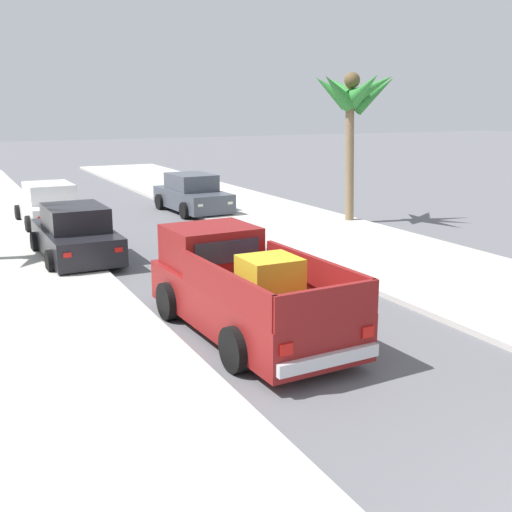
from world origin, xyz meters
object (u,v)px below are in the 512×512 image
(pickup_truck, at_px, (243,291))
(car_right_near, at_px, (76,235))
(car_left_mid, at_px, (50,206))
(car_right_mid, at_px, (192,195))
(palm_tree_left_mid, at_px, (354,96))

(pickup_truck, bearing_deg, car_right_near, 103.18)
(car_left_mid, height_order, car_right_mid, same)
(pickup_truck, xyz_separation_m, car_right_near, (-1.69, 7.22, -0.09))
(pickup_truck, bearing_deg, car_right_mid, 72.97)
(car_right_near, xyz_separation_m, car_right_mid, (5.80, 6.19, 0.00))
(car_left_mid, xyz_separation_m, car_right_mid, (5.62, 0.57, 0.00))
(car_right_mid, bearing_deg, palm_tree_left_mid, -48.04)
(pickup_truck, bearing_deg, palm_tree_left_mid, 45.66)
(car_right_mid, bearing_deg, car_left_mid, -174.22)
(pickup_truck, distance_m, car_right_mid, 14.02)
(car_right_near, bearing_deg, car_right_mid, 46.88)
(palm_tree_left_mid, bearing_deg, pickup_truck, -134.34)
(car_right_near, height_order, car_left_mid, same)
(car_right_mid, relative_size, palm_tree_left_mid, 0.80)
(pickup_truck, xyz_separation_m, palm_tree_left_mid, (8.42, 8.61, 3.71))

